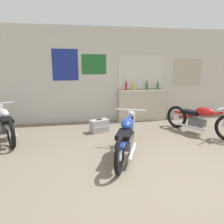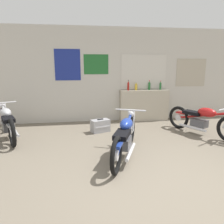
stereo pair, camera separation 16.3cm
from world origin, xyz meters
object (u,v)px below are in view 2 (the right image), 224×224
(bottle_right_center, at_px, (160,86))
(bottle_left_center, at_px, (136,87))
(motorcycle_silver, at_px, (7,122))
(motorcycle_blue, at_px, (125,136))
(bottle_center, at_px, (149,86))
(motorcycle_red, at_px, (202,120))
(bottle_leftmost, at_px, (128,86))
(hard_case_silver, at_px, (100,126))

(bottle_right_center, bearing_deg, bottle_left_center, 179.09)
(bottle_left_center, height_order, bottle_right_center, bottle_right_center)
(bottle_right_center, relative_size, motorcycle_silver, 0.15)
(motorcycle_blue, distance_m, motorcycle_silver, 2.92)
(bottle_center, xyz_separation_m, motorcycle_red, (0.84, -1.64, -0.69))
(motorcycle_blue, bearing_deg, bottle_center, 63.26)
(bottle_left_center, relative_size, motorcycle_silver, 0.13)
(bottle_leftmost, bearing_deg, bottle_right_center, 2.07)
(bottle_leftmost, bearing_deg, motorcycle_silver, -160.91)
(motorcycle_silver, bearing_deg, bottle_center, 16.77)
(motorcycle_blue, xyz_separation_m, motorcycle_silver, (-2.54, 1.45, -0.01))
(bottle_left_center, xyz_separation_m, motorcycle_silver, (-3.43, -1.15, -0.67))
(bottle_leftmost, distance_m, hard_case_silver, 1.63)
(bottle_leftmost, height_order, motorcycle_red, bottle_leftmost)
(bottle_right_center, bearing_deg, bottle_leftmost, -177.93)
(bottle_left_center, relative_size, motorcycle_blue, 0.13)
(bottle_center, bearing_deg, bottle_leftmost, -174.79)
(bottle_center, xyz_separation_m, hard_case_silver, (-1.63, -1.01, -0.92))
(bottle_leftmost, height_order, bottle_center, bottle_leftmost)
(motorcycle_silver, bearing_deg, hard_case_silver, 3.94)
(motorcycle_red, bearing_deg, bottle_leftmost, 133.80)
(bottle_right_center, relative_size, motorcycle_red, 0.15)
(bottle_center, xyz_separation_m, motorcycle_blue, (-1.32, -2.61, -0.68))
(bottle_leftmost, height_order, motorcycle_silver, bottle_leftmost)
(motorcycle_red, bearing_deg, motorcycle_silver, 174.13)
(bottle_leftmost, relative_size, bottle_center, 1.07)
(motorcycle_blue, xyz_separation_m, hard_case_silver, (-0.31, 1.61, -0.24))
(bottle_left_center, distance_m, bottle_right_center, 0.77)
(motorcycle_blue, bearing_deg, motorcycle_silver, 150.18)
(bottle_center, bearing_deg, bottle_left_center, -178.33)
(motorcycle_red, relative_size, motorcycle_silver, 0.98)
(motorcycle_red, height_order, motorcycle_blue, motorcycle_blue)
(motorcycle_red, height_order, motorcycle_silver, motorcycle_silver)
(bottle_right_center, xyz_separation_m, motorcycle_silver, (-4.20, -1.14, -0.68))
(motorcycle_silver, bearing_deg, motorcycle_blue, -29.82)
(bottle_center, height_order, motorcycle_red, bottle_center)
(bottle_leftmost, xyz_separation_m, bottle_left_center, (0.26, 0.05, -0.03))
(bottle_leftmost, bearing_deg, hard_case_silver, -135.15)
(bottle_right_center, relative_size, hard_case_silver, 0.53)
(motorcycle_blue, bearing_deg, bottle_right_center, 57.21)
(motorcycle_red, bearing_deg, hard_case_silver, 165.56)
(motorcycle_red, relative_size, motorcycle_blue, 0.94)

